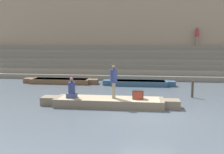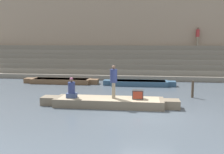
{
  "view_description": "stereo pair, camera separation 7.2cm",
  "coord_description": "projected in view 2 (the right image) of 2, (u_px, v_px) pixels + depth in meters",
  "views": [
    {
      "loc": [
        -0.15,
        -11.5,
        3.21
      ],
      "look_at": [
        -1.91,
        2.34,
        1.31
      ],
      "focal_mm": 42.0,
      "sensor_mm": 36.0,
      "label": 1
    },
    {
      "loc": [
        -0.08,
        -11.49,
        3.21
      ],
      "look_at": [
        -1.91,
        2.34,
        1.31
      ],
      "focal_mm": 42.0,
      "sensor_mm": 36.0,
      "label": 2
    }
  ],
  "objects": [
    {
      "name": "moored_boat_shore",
      "position": [
        61.0,
        81.0,
        20.23
      ],
      "size": [
        5.83,
        1.28,
        0.36
      ],
      "rotation": [
        0.0,
        0.0,
        0.04
      ],
      "color": "brown",
      "rests_on": "ground"
    },
    {
      "name": "person_rowing",
      "position": [
        72.0,
        90.0,
        13.09
      ],
      "size": [
        0.49,
        0.39,
        1.03
      ],
      "rotation": [
        0.0,
        0.0,
        0.24
      ],
      "color": "#3D4C75",
      "rests_on": "rowboat_main"
    },
    {
      "name": "rowboat_main",
      "position": [
        109.0,
        102.0,
        13.05
      ],
      "size": [
        6.9,
        1.53,
        0.41
      ],
      "rotation": [
        0.0,
        0.0,
        -0.02
      ],
      "color": "#756651",
      "rests_on": "ground"
    },
    {
      "name": "moored_boat_distant",
      "position": [
        139.0,
        83.0,
        19.22
      ],
      "size": [
        5.27,
        1.28,
        0.36
      ],
      "rotation": [
        0.0,
        0.0,
        -0.0
      ],
      "color": "#33516B",
      "rests_on": "ground"
    },
    {
      "name": "person_on_steps",
      "position": [
        198.0,
        35.0,
        24.37
      ],
      "size": [
        0.32,
        0.32,
        1.69
      ],
      "rotation": [
        0.0,
        0.0,
        0.6
      ],
      "color": "gray",
      "rests_on": "ghat_steps"
    },
    {
      "name": "ghat_steps",
      "position": [
        147.0,
        66.0,
        24.07
      ],
      "size": [
        36.0,
        4.55,
        2.82
      ],
      "color": "gray",
      "rests_on": "ground"
    },
    {
      "name": "tv_set",
      "position": [
        138.0,
        94.0,
        12.84
      ],
      "size": [
        0.54,
        0.43,
        0.44
      ],
      "rotation": [
        0.0,
        0.0,
        0.03
      ],
      "color": "#2D2D2D",
      "rests_on": "rowboat_main"
    },
    {
      "name": "person_standing",
      "position": [
        114.0,
        79.0,
        12.91
      ],
      "size": [
        0.35,
        0.35,
        1.63
      ],
      "rotation": [
        0.0,
        0.0,
        -0.11
      ],
      "color": "gray",
      "rests_on": "rowboat_main"
    },
    {
      "name": "mooring_post",
      "position": [
        193.0,
        89.0,
        15.04
      ],
      "size": [
        0.14,
        0.14,
        0.97
      ],
      "primitive_type": "cylinder",
      "color": "#473828",
      "rests_on": "ground"
    },
    {
      "name": "ground_plane",
      "position": [
        147.0,
        114.0,
        11.71
      ],
      "size": [
        120.0,
        120.0,
        0.0
      ],
      "primitive_type": "plane",
      "color": "#4C5660"
    },
    {
      "name": "back_wall",
      "position": [
        148.0,
        33.0,
        25.84
      ],
      "size": [
        34.2,
        1.28,
        8.17
      ],
      "color": "tan",
      "rests_on": "ground"
    }
  ]
}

